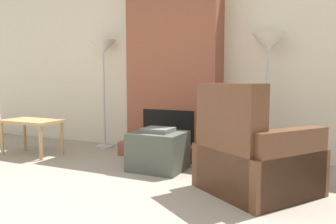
% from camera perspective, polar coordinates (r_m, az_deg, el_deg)
% --- Properties ---
extents(ground_plane, '(24.00, 24.00, 0.00)m').
position_cam_1_polar(ground_plane, '(2.81, -21.03, -16.93)').
color(ground_plane, gray).
extents(wall_back, '(7.79, 0.06, 2.60)m').
position_cam_1_polar(wall_back, '(4.89, 2.20, 8.39)').
color(wall_back, beige).
rests_on(wall_back, ground_plane).
extents(fireplace, '(1.33, 0.67, 2.60)m').
position_cam_1_polar(fireplace, '(4.65, 0.99, 7.82)').
color(fireplace, brown).
rests_on(fireplace, ground_plane).
extents(ottoman, '(0.61, 0.53, 0.50)m').
position_cam_1_polar(ottoman, '(3.89, -1.72, -6.68)').
color(ottoman, '#474C42').
rests_on(ottoman, ground_plane).
extents(armchair, '(1.25, 1.25, 1.03)m').
position_cam_1_polar(armchair, '(3.21, 14.30, -8.08)').
color(armchair, brown).
rests_on(armchair, ground_plane).
extents(side_table, '(0.82, 0.47, 0.50)m').
position_cam_1_polar(side_table, '(5.02, -22.68, -2.02)').
color(side_table, tan).
rests_on(side_table, ground_plane).
extents(floor_lamp_left, '(0.41, 0.41, 1.68)m').
position_cam_1_polar(floor_lamp_left, '(5.27, -11.22, 10.09)').
color(floor_lamp_left, '#ADADB2').
rests_on(floor_lamp_left, ground_plane).
extents(floor_lamp_right, '(0.41, 0.41, 1.63)m').
position_cam_1_polar(floor_lamp_right, '(4.31, 17.03, 10.46)').
color(floor_lamp_right, '#ADADB2').
rests_on(floor_lamp_right, ground_plane).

